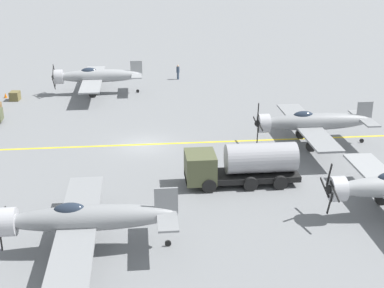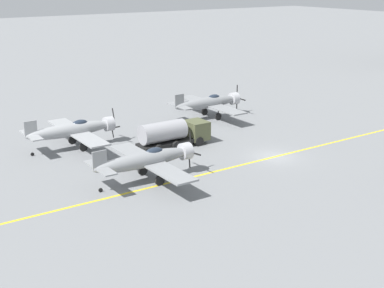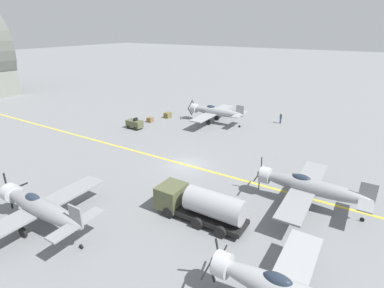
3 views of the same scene
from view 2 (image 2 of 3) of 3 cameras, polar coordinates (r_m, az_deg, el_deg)
name	(u,v)px [view 2 (image 2 of 3)]	position (r m, az deg, el deg)	size (l,w,h in m)	color
ground_plane	(275,157)	(54.52, 8.84, -1.35)	(400.00, 400.00, 0.00)	slate
taxiway_stripe	(275,157)	(54.52, 8.84, -1.35)	(0.30, 160.00, 0.01)	yellow
airplane_near_left	(74,130)	(57.34, -12.50, 1.49)	(12.00, 9.98, 3.74)	#989A9D
airplane_mid_left	(209,103)	(68.11, 1.84, 4.43)	(12.00, 9.98, 3.80)	gray
airplane_near_center	(147,160)	(47.12, -4.81, -1.67)	(12.00, 9.98, 3.80)	gray
fuel_tanker	(174,133)	(56.50, -1.95, 1.13)	(2.68, 8.00, 2.98)	black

